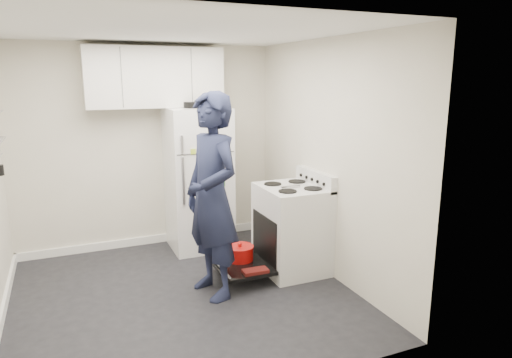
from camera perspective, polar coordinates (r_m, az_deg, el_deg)
name	(u,v)px	position (r m, az deg, el deg)	size (l,w,h in m)	color
room	(175,176)	(4.31, -10.12, 0.43)	(3.21, 3.21, 2.51)	black
electric_range	(291,229)	(5.06, 4.36, -6.30)	(0.66, 0.76, 1.10)	silver
open_oven_door	(241,259)	(4.97, -1.93, -10.00)	(0.55, 0.70, 0.23)	black
refrigerator	(198,178)	(5.68, -7.24, 0.07)	(0.72, 0.74, 1.82)	white
upper_cabinets	(155,77)	(5.62, -12.53, 12.29)	(1.60, 0.33, 0.70)	silver
person	(212,197)	(4.36, -5.53, -2.23)	(0.72, 0.47, 1.98)	#171C35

